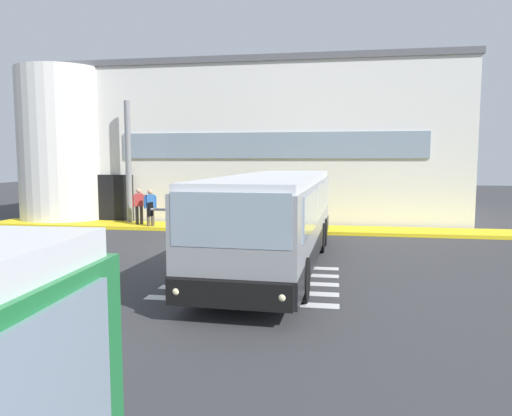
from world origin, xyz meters
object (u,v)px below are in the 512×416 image
Objects in this scene: bus_main_foreground at (276,221)px; passenger_by_doorway at (150,205)px; passenger_near_column at (139,204)px; entry_support_column at (128,162)px.

passenger_by_doorway is (-6.50, 6.37, -0.22)m from bus_main_foreground.
passenger_near_column and passenger_by_doorway have the same top height.
bus_main_foreground is 9.10m from passenger_by_doorway.
bus_main_foreground is (8.01, -7.54, -1.69)m from entry_support_column.
entry_support_column is 0.52× the size of bus_main_foreground.
passenger_near_column is (0.80, -0.74, -1.95)m from entry_support_column.
passenger_near_column is at bearing 148.77° from passenger_by_doorway.
entry_support_column reaches higher than passenger_near_column.
bus_main_foreground is 6.66× the size of passenger_near_column.
entry_support_column is 2.23m from passenger_near_column.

